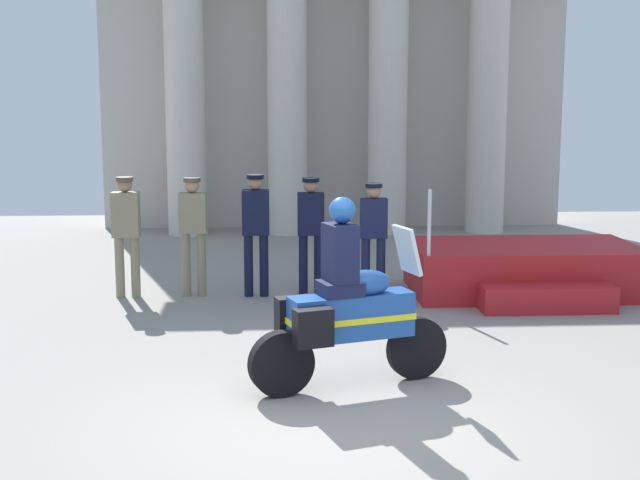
{
  "coord_description": "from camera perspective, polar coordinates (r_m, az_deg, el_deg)",
  "views": [
    {
      "loc": [
        -0.54,
        -7.31,
        2.87
      ],
      "look_at": [
        0.03,
        3.16,
        1.14
      ],
      "focal_mm": 49.97,
      "sensor_mm": 36.0,
      "label": 1
    }
  ],
  "objects": [
    {
      "name": "officer_in_row_0",
      "position": [
        12.85,
        -12.31,
        0.84
      ],
      "size": [
        0.38,
        0.24,
        1.72
      ],
      "rotation": [
        0.0,
        0.0,
        3.12
      ],
      "color": "#847A5B",
      "rests_on": "ground_plane"
    },
    {
      "name": "officer_in_row_2",
      "position": [
        12.63,
        -4.13,
        0.97
      ],
      "size": [
        0.38,
        0.24,
        1.75
      ],
      "rotation": [
        0.0,
        0.0,
        3.12
      ],
      "color": "black",
      "rests_on": "ground_plane"
    },
    {
      "name": "officer_in_row_3",
      "position": [
        12.75,
        -0.59,
        0.91
      ],
      "size": [
        0.38,
        0.24,
        1.69
      ],
      "rotation": [
        0.0,
        0.0,
        3.12
      ],
      "color": "black",
      "rests_on": "ground_plane"
    },
    {
      "name": "officer_in_row_4",
      "position": [
        12.7,
        3.45,
        0.67
      ],
      "size": [
        0.38,
        0.24,
        1.62
      ],
      "rotation": [
        0.0,
        0.0,
        3.12
      ],
      "color": "#191E42",
      "rests_on": "ground_plane"
    },
    {
      "name": "officer_in_row_1",
      "position": [
        12.75,
        -8.14,
        0.87
      ],
      "size": [
        0.38,
        0.24,
        1.7
      ],
      "rotation": [
        0.0,
        0.0,
        3.12
      ],
      "color": "#847A5B",
      "rests_on": "ground_plane"
    },
    {
      "name": "ground_plane",
      "position": [
        7.88,
        1.04,
        -12.01
      ],
      "size": [
        28.0,
        28.0,
        0.0
      ],
      "primitive_type": "plane",
      "color": "gray"
    },
    {
      "name": "motorcycle_with_rider",
      "position": [
        8.69,
        1.58,
        -4.47
      ],
      "size": [
        2.02,
        0.95,
        1.9
      ],
      "rotation": [
        0.0,
        0.0,
        0.32
      ],
      "color": "black",
      "rests_on": "ground_plane"
    },
    {
      "name": "reviewing_stand",
      "position": [
        13.23,
        12.99,
        -1.91
      ],
      "size": [
        3.25,
        2.29,
        1.61
      ],
      "color": "#B21E23",
      "rests_on": "ground_plane"
    },
    {
      "name": "colonnade_backdrop",
      "position": [
        18.89,
        1.03,
        11.46
      ],
      "size": [
        9.9,
        1.65,
        7.06
      ],
      "color": "beige",
      "rests_on": "ground_plane"
    }
  ]
}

